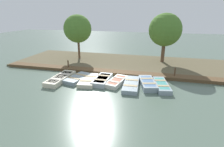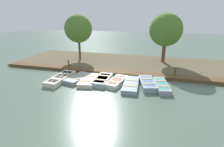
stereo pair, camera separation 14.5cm
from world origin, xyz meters
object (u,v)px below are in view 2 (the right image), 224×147
Objects in this scene: park_tree_far_left at (78,29)px; rowboat_7 at (161,85)px; park_tree_left at (166,30)px; rowboat_1 at (78,78)px; rowboat_2 at (88,80)px; mooring_post_near at (69,65)px; rowboat_5 at (131,85)px; rowboat_0 at (61,78)px; rowboat_4 at (117,81)px; rowboat_6 at (148,83)px; rowboat_3 at (102,80)px; mooring_post_far at (175,73)px.

rowboat_7 is at bearing 56.82° from park_tree_far_left.
park_tree_left is at bearing 94.37° from park_tree_far_left.
rowboat_2 is at bearing 92.66° from rowboat_1.
park_tree_left is at bearing 148.11° from rowboat_1.
mooring_post_near is (-2.43, -2.15, 0.35)m from rowboat_1.
rowboat_5 is 1.06× the size of rowboat_7.
rowboat_0 reaches higher than rowboat_4.
park_tree_left reaches higher than rowboat_6.
park_tree_far_left is (-6.39, -8.81, 3.54)m from rowboat_6.
rowboat_3 is 0.88× the size of rowboat_7.
rowboat_1 is at bearing -99.75° from rowboat_7.
rowboat_5 is at bearing 80.69° from rowboat_2.
rowboat_6 is 0.97× the size of rowboat_7.
rowboat_1 is at bearing 22.98° from park_tree_far_left.
rowboat_7 is at bearing -1.36° from park_tree_left.
rowboat_1 is 10.97m from park_tree_left.
park_tree_left is at bearing 134.28° from rowboat_0.
rowboat_5 is 8.83m from park_tree_left.
park_tree_left reaches higher than rowboat_3.
park_tree_far_left is (-6.47, -9.89, 3.57)m from rowboat_7.
rowboat_1 is 0.95× the size of rowboat_6.
rowboat_2 is 0.92× the size of rowboat_5.
rowboat_6 is 3.14m from mooring_post_far.
rowboat_1 is at bearing 41.49° from mooring_post_near.
rowboat_3 is 0.50× the size of park_tree_far_left.
rowboat_5 is (0.34, 2.51, -0.04)m from rowboat_3.
mooring_post_near is at bearing -117.82° from rowboat_3.
rowboat_0 reaches higher than rowboat_7.
mooring_post_far is at bearing 69.19° from park_tree_far_left.
park_tree_far_left is at bearing -124.17° from rowboat_4.
rowboat_6 is (-0.14, 2.54, 0.04)m from rowboat_4.
rowboat_6 is at bearing 74.88° from mooring_post_near.
mooring_post_far is 6.01m from park_tree_left.
park_tree_left is (-7.58, 6.19, 3.62)m from rowboat_2.
rowboat_5 is (0.35, 1.26, -0.01)m from rowboat_4.
mooring_post_far reaches higher than rowboat_2.
rowboat_2 is at bearing -69.87° from mooring_post_far.
rowboat_1 is at bearing -73.50° from mooring_post_far.
rowboat_3 is (-0.08, 2.22, 0.04)m from rowboat_1.
rowboat_3 is 8.98m from park_tree_far_left.
park_tree_far_left is at bearing -135.56° from rowboat_5.
rowboat_4 is (-0.01, 1.24, -0.03)m from rowboat_3.
park_tree_left reaches higher than rowboat_5.
rowboat_1 is at bearing -76.49° from rowboat_4.
park_tree_left is at bearing 156.24° from rowboat_6.
rowboat_6 is 8.45m from mooring_post_near.
rowboat_4 is 6.09m from mooring_post_near.
rowboat_5 is at bearing 94.05° from rowboat_0.
rowboat_3 is 4.97m from mooring_post_near.
mooring_post_near is 0.19× the size of park_tree_left.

